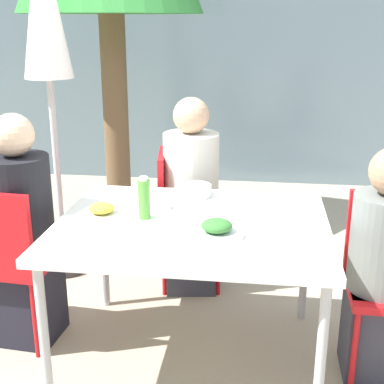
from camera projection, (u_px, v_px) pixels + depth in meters
The scene contains 14 objects.
ground_plane at pixel (192, 356), 2.79m from camera, with size 24.00×24.00×0.00m, color tan.
building_facade at pixel (234, 37), 5.45m from camera, with size 10.00×0.20×3.00m.
dining_table at pixel (192, 232), 2.58m from camera, with size 1.30×1.04×0.75m.
chair_left at pixel (8, 254), 2.74m from camera, with size 0.43×0.43×0.89m.
person_left at pixel (23, 237), 2.79m from camera, with size 0.33×0.33×1.24m.
person_right at pixel (382, 272), 2.50m from camera, with size 0.32×0.32×1.15m.
chair_far at pixel (179, 208), 3.41m from camera, with size 0.45×0.45×0.89m.
person_far at pixel (191, 201), 3.35m from camera, with size 0.35×0.35×1.24m.
closed_umbrella at pixel (45, 22), 3.27m from camera, with size 0.36×0.36×2.28m.
plate_0 at pixel (217, 229), 2.40m from camera, with size 0.26×0.26×0.07m.
plate_1 at pixel (102, 211), 2.63m from camera, with size 0.23×0.23×0.06m.
bottle at pixel (144, 199), 2.57m from camera, with size 0.06×0.06×0.21m.
drinking_cup at pixel (165, 200), 2.73m from camera, with size 0.07×0.07×0.09m.
salad_bowl at pixel (195, 190), 2.92m from camera, with size 0.18×0.18×0.06m.
Camera 1 is at (0.31, -2.37, 1.68)m, focal length 50.00 mm.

